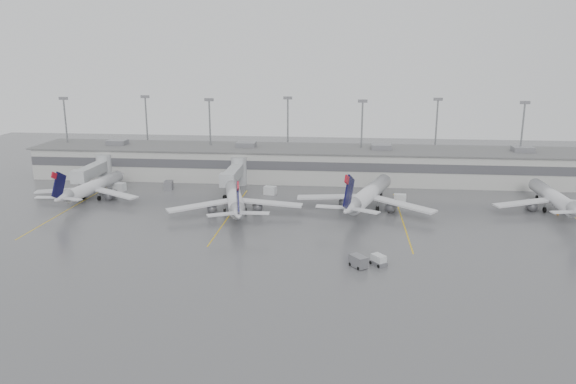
# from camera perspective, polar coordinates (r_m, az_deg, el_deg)

# --- Properties ---
(ground) EXTENTS (260.00, 260.00, 0.00)m
(ground) POSITION_cam_1_polar(r_m,az_deg,el_deg) (91.80, 1.92, -6.82)
(ground) COLOR #4D4D4F
(ground) RESTS_ON ground
(terminal) EXTENTS (152.00, 17.00, 9.45)m
(terminal) POSITION_cam_1_polar(r_m,az_deg,el_deg) (146.41, 3.50, 2.91)
(terminal) COLOR #B1B2AC
(terminal) RESTS_ON ground
(light_masts) EXTENTS (142.40, 8.00, 20.60)m
(light_masts) POSITION_cam_1_polar(r_m,az_deg,el_deg) (150.77, 3.64, 6.27)
(light_masts) COLOR gray
(light_masts) RESTS_ON ground
(jet_bridge_left) EXTENTS (4.00, 17.20, 7.00)m
(jet_bridge_left) POSITION_cam_1_polar(r_m,az_deg,el_deg) (147.62, -18.80, 2.14)
(jet_bridge_left) COLOR #A5A7AA
(jet_bridge_left) RESTS_ON ground
(jet_bridge_right) EXTENTS (4.00, 17.20, 7.00)m
(jet_bridge_right) POSITION_cam_1_polar(r_m,az_deg,el_deg) (136.88, -5.33, 1.94)
(jet_bridge_right) COLOR #A5A7AA
(jet_bridge_right) RESTS_ON ground
(stand_markings) EXTENTS (105.25, 40.00, 0.01)m
(stand_markings) POSITION_cam_1_polar(r_m,az_deg,el_deg) (114.47, 2.75, -2.49)
(stand_markings) COLOR #E2B10D
(stand_markings) RESTS_ON ground
(jet_far_left) EXTENTS (25.09, 28.29, 9.17)m
(jet_far_left) POSITION_cam_1_polar(r_m,az_deg,el_deg) (134.17, -19.33, 0.48)
(jet_far_left) COLOR silver
(jet_far_left) RESTS_ON ground
(jet_mid_left) EXTENTS (27.16, 30.82, 10.15)m
(jet_mid_left) POSITION_cam_1_polar(r_m,az_deg,el_deg) (116.40, -5.44, -0.64)
(jet_mid_left) COLOR silver
(jet_mid_left) RESTS_ON ground
(jet_mid_right) EXTENTS (28.50, 32.46, 10.85)m
(jet_mid_right) POSITION_cam_1_polar(r_m,az_deg,el_deg) (119.23, 8.12, -0.25)
(jet_mid_right) COLOR silver
(jet_mid_right) RESTS_ON ground
(jet_far_right) EXTENTS (26.68, 29.90, 9.67)m
(jet_far_right) POSITION_cam_1_polar(r_m,az_deg,el_deg) (129.40, 25.51, -0.54)
(jet_far_right) COLOR silver
(jet_far_right) RESTS_ON ground
(baggage_tug) EXTENTS (2.90, 3.10, 1.71)m
(baggage_tug) POSITION_cam_1_polar(r_m,az_deg,el_deg) (90.20, 9.17, -6.94)
(baggage_tug) COLOR silver
(baggage_tug) RESTS_ON ground
(baggage_cart) EXTENTS (3.10, 3.34, 1.88)m
(baggage_cart) POSITION_cam_1_polar(r_m,az_deg,el_deg) (88.82, 7.15, -6.99)
(baggage_cart) COLOR slate
(baggage_cart) RESTS_ON ground
(gse_uld_a) EXTENTS (3.16, 2.54, 1.95)m
(gse_uld_a) POSITION_cam_1_polar(r_m,az_deg,el_deg) (140.62, -16.75, 0.51)
(gse_uld_a) COLOR silver
(gse_uld_a) RESTS_ON ground
(gse_uld_b) EXTENTS (3.07, 2.41, 1.93)m
(gse_uld_b) POSITION_cam_1_polar(r_m,az_deg,el_deg) (131.38, -1.83, 0.17)
(gse_uld_b) COLOR silver
(gse_uld_b) RESTS_ON ground
(gse_uld_c) EXTENTS (2.74, 1.93, 1.86)m
(gse_uld_c) POSITION_cam_1_polar(r_m,az_deg,el_deg) (126.91, 11.30, -0.64)
(gse_uld_c) COLOR silver
(gse_uld_c) RESTS_ON ground
(gse_loader) EXTENTS (2.40, 3.40, 1.97)m
(gse_loader) POSITION_cam_1_polar(r_m,az_deg,el_deg) (139.36, -12.04, 0.69)
(gse_loader) COLOR slate
(gse_loader) RESTS_ON ground
(cone_a) EXTENTS (0.38, 0.38, 0.61)m
(cone_a) POSITION_cam_1_polar(r_m,az_deg,el_deg) (143.59, -19.03, 0.33)
(cone_a) COLOR orange
(cone_a) RESTS_ON ground
(cone_b) EXTENTS (0.46, 0.46, 0.73)m
(cone_b) POSITION_cam_1_polar(r_m,az_deg,el_deg) (122.66, -5.59, -1.22)
(cone_b) COLOR orange
(cone_b) RESTS_ON ground
(cone_c) EXTENTS (0.44, 0.44, 0.70)m
(cone_c) POSITION_cam_1_polar(r_m,az_deg,el_deg) (131.04, 6.03, -0.22)
(cone_c) COLOR orange
(cone_c) RESTS_ON ground
(cone_d) EXTENTS (0.49, 0.49, 0.78)m
(cone_d) POSITION_cam_1_polar(r_m,az_deg,el_deg) (128.09, 25.74, -1.92)
(cone_d) COLOR orange
(cone_d) RESTS_ON ground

